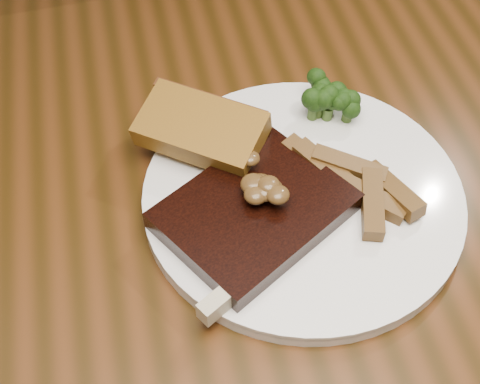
% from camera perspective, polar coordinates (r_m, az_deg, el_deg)
% --- Properties ---
extents(dining_table, '(1.60, 0.90, 0.75)m').
position_cam_1_polar(dining_table, '(0.73, 0.88, -5.01)').
color(dining_table, '#45240D').
rests_on(dining_table, ground).
extents(chair_far, '(0.52, 0.52, 0.94)m').
position_cam_1_polar(chair_far, '(1.22, -0.01, 13.16)').
color(chair_far, black).
rests_on(chair_far, ground).
extents(plate, '(0.34, 0.34, 0.01)m').
position_cam_1_polar(plate, '(0.65, 5.35, -0.47)').
color(plate, white).
rests_on(plate, dining_table).
extents(steak, '(0.20, 0.19, 0.02)m').
position_cam_1_polar(steak, '(0.61, 1.26, -1.70)').
color(steak, black).
rests_on(steak, plate).
extents(steak_bone, '(0.14, 0.09, 0.02)m').
position_cam_1_polar(steak_bone, '(0.59, 2.50, -6.10)').
color(steak_bone, '#BBB291').
rests_on(steak_bone, plate).
extents(mushroom_pile, '(0.07, 0.07, 0.03)m').
position_cam_1_polar(mushroom_pile, '(0.60, 1.56, 0.74)').
color(mushroom_pile, '#543A1A').
rests_on(mushroom_pile, steak).
extents(garlic_bread, '(0.14, 0.13, 0.03)m').
position_cam_1_polar(garlic_bread, '(0.67, -3.26, 4.16)').
color(garlic_bread, brown).
rests_on(garlic_bread, plate).
extents(potato_wedges, '(0.09, 0.09, 0.02)m').
position_cam_1_polar(potato_wedges, '(0.65, 10.09, 1.26)').
color(potato_wedges, brown).
rests_on(potato_wedges, plate).
extents(broccoli_cluster, '(0.06, 0.06, 0.04)m').
position_cam_1_polar(broccoli_cluster, '(0.70, 6.96, 7.28)').
color(broccoli_cluster, '#1D390D').
rests_on(broccoli_cluster, plate).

